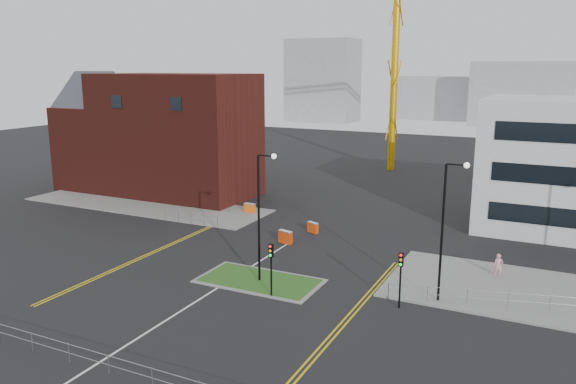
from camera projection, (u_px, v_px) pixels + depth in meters
name	position (u px, v px, depth m)	size (l,w,h in m)	color
ground	(165.00, 321.00, 33.33)	(200.00, 200.00, 0.00)	black
pavement_left	(145.00, 205.00, 61.18)	(28.00, 8.00, 0.12)	slate
pavement_right	(576.00, 300.00, 36.14)	(24.00, 10.00, 0.12)	slate
island_kerb	(260.00, 281.00, 39.47)	(8.60, 4.60, 0.08)	slate
grass_island	(260.00, 281.00, 39.47)	(8.00, 4.00, 0.12)	#294E1A
brick_building	(156.00, 135.00, 66.22)	(24.20, 10.07, 14.24)	#4D1813
streetlamp_island	(261.00, 207.00, 38.20)	(1.46, 0.36, 9.18)	black
streetlamp_right_near	(446.00, 221.00, 34.80)	(1.46, 0.36, 9.18)	black
traffic_light_island	(271.00, 260.00, 36.29)	(0.28, 0.33, 3.65)	black
traffic_light_right	(401.00, 269.00, 34.61)	(0.28, 0.33, 3.65)	black
railing_front	(88.00, 355.00, 27.90)	(24.05, 0.05, 1.10)	gray
railing_left	(191.00, 217.00, 53.66)	(6.05, 0.05, 1.10)	gray
railing_right	(551.00, 300.00, 34.44)	(19.05, 5.05, 1.10)	gray
centre_line	(185.00, 308.00, 35.08)	(0.15, 30.00, 0.01)	silver
yellow_left_a	(154.00, 251.00, 45.95)	(0.12, 24.00, 0.01)	gold
yellow_left_b	(157.00, 252.00, 45.82)	(0.12, 24.00, 0.01)	gold
yellow_right_a	(350.00, 312.00, 34.51)	(0.12, 20.00, 0.01)	gold
yellow_right_b	(355.00, 313.00, 34.38)	(0.12, 20.00, 0.01)	gold
skyline_a	(323.00, 81.00, 153.24)	(18.00, 12.00, 22.00)	gray
skyline_b	(521.00, 94.00, 141.20)	(24.00, 12.00, 16.00)	gray
skyline_d	(455.00, 98.00, 158.13)	(30.00, 12.00, 12.00)	gray
pedestrian	(498.00, 266.00, 40.10)	(0.63, 0.41, 1.73)	pink
barrier_left	(250.00, 208.00, 57.66)	(1.28, 0.56, 1.04)	#FB5E0D
barrier_mid	(285.00, 236.00, 47.93)	(1.37, 0.76, 1.09)	red
barrier_right	(313.00, 227.00, 51.00)	(1.19, 0.80, 0.96)	#E2430C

